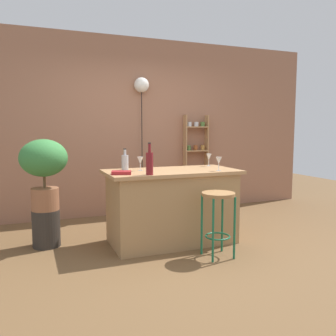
% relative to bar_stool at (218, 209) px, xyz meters
% --- Properties ---
extents(ground, '(12.00, 12.00, 0.00)m').
position_rel_bar_stool_xyz_m(ground, '(-0.27, 0.35, -0.52)').
color(ground, brown).
extents(back_wall, '(6.40, 0.10, 2.80)m').
position_rel_bar_stool_xyz_m(back_wall, '(-0.27, 2.30, 0.88)').
color(back_wall, '#9E6B51').
rests_on(back_wall, ground).
extents(kitchen_counter, '(1.58, 0.79, 0.88)m').
position_rel_bar_stool_xyz_m(kitchen_counter, '(-0.27, 0.65, -0.08)').
color(kitchen_counter, '#A87F51').
rests_on(kitchen_counter, ground).
extents(bar_stool, '(0.35, 0.35, 0.70)m').
position_rel_bar_stool_xyz_m(bar_stool, '(0.00, 0.00, 0.00)').
color(bar_stool, '#196642').
rests_on(bar_stool, ground).
extents(spice_shelf, '(0.42, 0.13, 1.60)m').
position_rel_bar_stool_xyz_m(spice_shelf, '(0.79, 2.16, 0.30)').
color(spice_shelf, tan).
rests_on(spice_shelf, ground).
extents(plant_stool, '(0.32, 0.32, 0.44)m').
position_rel_bar_stool_xyz_m(plant_stool, '(-1.70, 1.03, -0.31)').
color(plant_stool, '#2D2823').
rests_on(plant_stool, ground).
extents(potted_plant, '(0.54, 0.49, 0.82)m').
position_rel_bar_stool_xyz_m(potted_plant, '(-1.70, 1.03, 0.43)').
color(potted_plant, '#935B3D').
rests_on(potted_plant, plant_stool).
extents(bottle_soda_blue, '(0.08, 0.08, 0.26)m').
position_rel_bar_stool_xyz_m(bottle_soda_blue, '(-0.78, 0.89, 0.45)').
color(bottle_soda_blue, '#B2B2B7').
rests_on(bottle_soda_blue, kitchen_counter).
extents(bottle_sauce_amber, '(0.08, 0.08, 0.35)m').
position_rel_bar_stool_xyz_m(bottle_sauce_amber, '(-0.66, 0.33, 0.49)').
color(bottle_sauce_amber, maroon).
rests_on(bottle_sauce_amber, kitchen_counter).
extents(wine_glass_left, '(0.07, 0.07, 0.16)m').
position_rel_bar_stool_xyz_m(wine_glass_left, '(0.36, 0.91, 0.47)').
color(wine_glass_left, silver).
rests_on(wine_glass_left, kitchen_counter).
extents(wine_glass_center, '(0.07, 0.07, 0.16)m').
position_rel_bar_stool_xyz_m(wine_glass_center, '(-0.63, 0.74, 0.47)').
color(wine_glass_center, silver).
rests_on(wine_glass_center, kitchen_counter).
extents(wine_glass_right, '(0.07, 0.07, 0.16)m').
position_rel_bar_stool_xyz_m(wine_glass_right, '(0.22, 0.38, 0.47)').
color(wine_glass_right, silver).
rests_on(wine_glass_right, kitchen_counter).
extents(cookbook, '(0.24, 0.20, 0.03)m').
position_rel_bar_stool_xyz_m(cookbook, '(-0.93, 0.49, 0.37)').
color(cookbook, maroon).
rests_on(cookbook, kitchen_counter).
extents(pendant_globe_light, '(0.24, 0.24, 2.18)m').
position_rel_bar_stool_xyz_m(pendant_globe_light, '(-0.16, 2.19, 1.51)').
color(pendant_globe_light, black).
rests_on(pendant_globe_light, ground).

